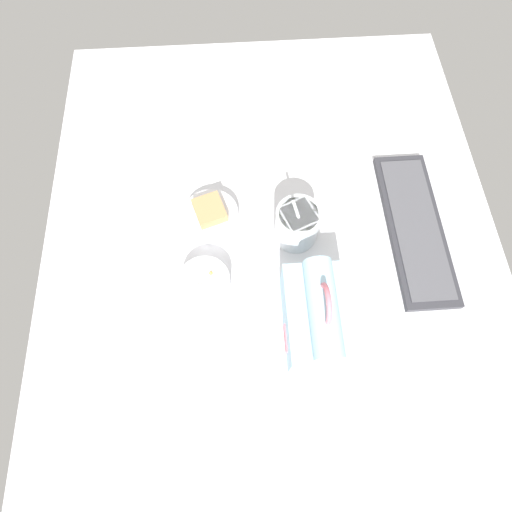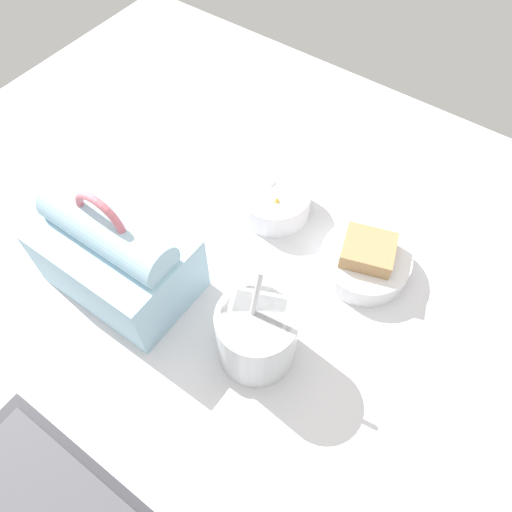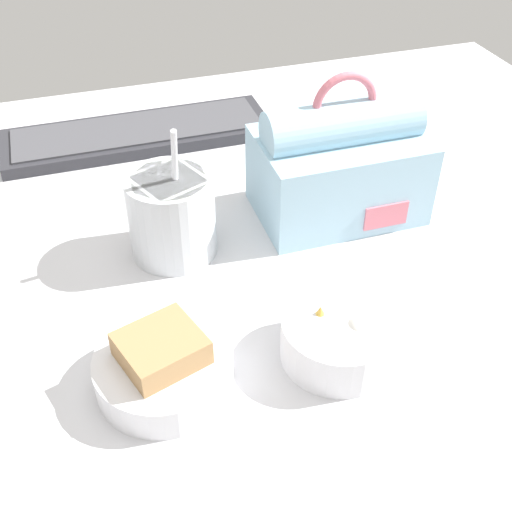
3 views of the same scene
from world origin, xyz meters
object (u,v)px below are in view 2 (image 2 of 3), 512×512
object	(u,v)px
lunch_bag	(117,256)
bento_bowl_snacks	(274,200)
soup_cup	(257,335)
bento_bowl_sandwich	(365,260)

from	to	relation	value
lunch_bag	bento_bowl_snacks	size ratio (longest dim) A/B	1.79
bento_bowl_snacks	soup_cup	bearing A→B (deg)	118.82
bento_bowl_snacks	lunch_bag	bearing A→B (deg)	66.99
soup_cup	bento_bowl_sandwich	world-z (taller)	soup_cup
lunch_bag	soup_cup	xyz separation A→B (cm)	(-22.07, -2.06, -1.44)
soup_cup	bento_bowl_sandwich	size ratio (longest dim) A/B	1.29
soup_cup	bento_bowl_snacks	bearing A→B (deg)	-61.18
lunch_bag	soup_cup	bearing A→B (deg)	-174.68
bento_bowl_sandwich	soup_cup	bearing A→B (deg)	75.31
soup_cup	bento_bowl_snacks	distance (cm)	24.99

